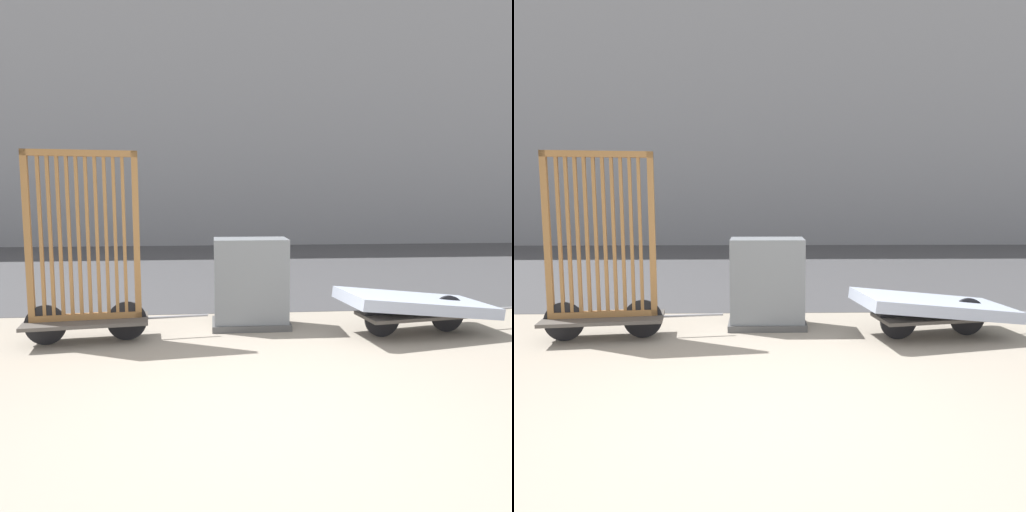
# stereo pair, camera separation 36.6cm
# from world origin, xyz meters

# --- Properties ---
(ground_plane) EXTENTS (60.00, 60.00, 0.00)m
(ground_plane) POSITION_xyz_m (0.00, 0.00, 0.00)
(ground_plane) COLOR gray
(road_strip) EXTENTS (56.00, 9.58, 0.01)m
(road_strip) POSITION_xyz_m (0.00, 8.16, 0.00)
(road_strip) COLOR #424244
(road_strip) RESTS_ON ground_plane
(building_facade) EXTENTS (48.00, 4.00, 12.83)m
(building_facade) POSITION_xyz_m (0.00, 14.95, 6.41)
(building_facade) COLOR gray
(building_facade) RESTS_ON ground_plane
(bike_cart_with_bedframe) EXTENTS (2.08, 0.72, 2.16)m
(bike_cart_with_bedframe) POSITION_xyz_m (-1.92, 2.13, 0.81)
(bike_cart_with_bedframe) COLOR #4C4742
(bike_cart_with_bedframe) RESTS_ON ground_plane
(bike_cart_with_mattress) EXTENTS (2.33, 1.14, 0.56)m
(bike_cart_with_mattress) POSITION_xyz_m (1.93, 2.13, 0.36)
(bike_cart_with_mattress) COLOR #4C4742
(bike_cart_with_mattress) RESTS_ON ground_plane
(utility_cabinet) EXTENTS (0.98, 0.59, 1.13)m
(utility_cabinet) POSITION_xyz_m (-0.02, 2.65, 0.52)
(utility_cabinet) COLOR #4C4C4C
(utility_cabinet) RESTS_ON ground_plane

